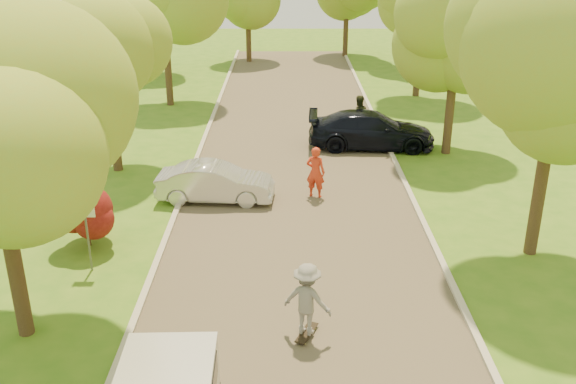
{
  "coord_description": "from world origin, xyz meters",
  "views": [
    {
      "loc": [
        -0.37,
        -11.73,
        8.86
      ],
      "look_at": [
        -0.31,
        6.54,
        1.3
      ],
      "focal_mm": 40.0,
      "sensor_mm": 36.0,
      "label": 1
    }
  ],
  "objects_px": {
    "longboard": "(307,333)",
    "skateboarder": "(307,299)",
    "silver_sedan": "(215,183)",
    "person_striped": "(315,172)",
    "dark_sedan": "(371,130)",
    "street_sign": "(85,219)",
    "person_olive": "(358,117)"
  },
  "relations": [
    {
      "from": "street_sign",
      "to": "skateboarder",
      "type": "relative_size",
      "value": 1.22
    },
    {
      "from": "dark_sedan",
      "to": "person_olive",
      "type": "bearing_deg",
      "value": 19.01
    },
    {
      "from": "person_olive",
      "to": "street_sign",
      "type": "bearing_deg",
      "value": 44.09
    },
    {
      "from": "skateboarder",
      "to": "person_olive",
      "type": "xyz_separation_m",
      "value": [
        2.78,
        15.4,
        -0.04
      ]
    },
    {
      "from": "person_striped",
      "to": "person_olive",
      "type": "relative_size",
      "value": 0.96
    },
    {
      "from": "skateboarder",
      "to": "person_striped",
      "type": "distance_m",
      "value": 8.43
    },
    {
      "from": "street_sign",
      "to": "person_striped",
      "type": "xyz_separation_m",
      "value": [
        6.46,
        5.24,
        -0.64
      ]
    },
    {
      "from": "street_sign",
      "to": "longboard",
      "type": "relative_size",
      "value": 2.32
    },
    {
      "from": "silver_sedan",
      "to": "dark_sedan",
      "type": "height_order",
      "value": "dark_sedan"
    },
    {
      "from": "longboard",
      "to": "skateboarder",
      "type": "height_order",
      "value": "skateboarder"
    },
    {
      "from": "dark_sedan",
      "to": "silver_sedan",
      "type": "bearing_deg",
      "value": 136.74
    },
    {
      "from": "longboard",
      "to": "silver_sedan",
      "type": "bearing_deg",
      "value": -46.87
    },
    {
      "from": "street_sign",
      "to": "silver_sedan",
      "type": "xyz_separation_m",
      "value": [
        2.98,
        4.94,
        -0.9
      ]
    },
    {
      "from": "silver_sedan",
      "to": "person_olive",
      "type": "distance_m",
      "value": 9.27
    },
    {
      "from": "longboard",
      "to": "person_striped",
      "type": "height_order",
      "value": "person_striped"
    },
    {
      "from": "silver_sedan",
      "to": "person_striped",
      "type": "xyz_separation_m",
      "value": [
        3.48,
        0.3,
        0.26
      ]
    },
    {
      "from": "silver_sedan",
      "to": "dark_sedan",
      "type": "relative_size",
      "value": 0.75
    },
    {
      "from": "street_sign",
      "to": "dark_sedan",
      "type": "xyz_separation_m",
      "value": [
        9.1,
        10.76,
        -0.78
      ]
    },
    {
      "from": "dark_sedan",
      "to": "skateboarder",
      "type": "bearing_deg",
      "value": 170.24
    },
    {
      "from": "silver_sedan",
      "to": "person_striped",
      "type": "distance_m",
      "value": 3.51
    },
    {
      "from": "silver_sedan",
      "to": "dark_sedan",
      "type": "xyz_separation_m",
      "value": [
        6.12,
        5.83,
        0.12
      ]
    },
    {
      "from": "longboard",
      "to": "skateboarder",
      "type": "relative_size",
      "value": 0.53
    },
    {
      "from": "longboard",
      "to": "person_striped",
      "type": "bearing_deg",
      "value": -70.5
    },
    {
      "from": "person_olive",
      "to": "silver_sedan",
      "type": "bearing_deg",
      "value": 41.42
    },
    {
      "from": "dark_sedan",
      "to": "skateboarder",
      "type": "xyz_separation_m",
      "value": [
        -3.2,
        -13.93,
        0.22
      ]
    },
    {
      "from": "dark_sedan",
      "to": "longboard",
      "type": "height_order",
      "value": "dark_sedan"
    },
    {
      "from": "silver_sedan",
      "to": "longboard",
      "type": "xyz_separation_m",
      "value": [
        2.93,
        -8.1,
        -0.57
      ]
    },
    {
      "from": "dark_sedan",
      "to": "street_sign",
      "type": "bearing_deg",
      "value": 142.95
    },
    {
      "from": "dark_sedan",
      "to": "longboard",
      "type": "distance_m",
      "value": 14.31
    },
    {
      "from": "street_sign",
      "to": "silver_sedan",
      "type": "height_order",
      "value": "street_sign"
    },
    {
      "from": "silver_sedan",
      "to": "longboard",
      "type": "bearing_deg",
      "value": -156.52
    },
    {
      "from": "street_sign",
      "to": "longboard",
      "type": "height_order",
      "value": "street_sign"
    }
  ]
}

